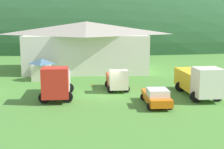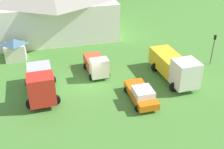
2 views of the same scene
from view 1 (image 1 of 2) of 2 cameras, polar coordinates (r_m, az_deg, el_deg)
ground_plane at (r=33.85m, az=-0.60°, el=-3.64°), size 200.00×200.00×0.00m
forested_hill_backdrop at (r=97.95m, az=-2.65°, el=5.46°), size 145.58×60.00×39.46m
depot_building at (r=49.19m, az=-4.62°, el=5.27°), size 19.27×11.77×7.55m
play_shed_cream at (r=42.29m, az=-12.51°, el=0.97°), size 2.71×2.23×2.90m
crane_truck_red at (r=32.43m, az=-9.94°, el=-1.38°), size 3.43×6.70×3.44m
light_truck_cream at (r=35.71m, az=0.91°, el=-0.94°), size 2.64×4.80×2.50m
heavy_rig_striped at (r=33.88m, az=15.32°, el=-1.07°), size 3.51×7.77×3.35m
service_pickup_orange at (r=29.89m, az=8.03°, el=-3.97°), size 2.48×5.05×1.66m
traffic_cone_near_pickup at (r=38.11m, az=-3.65°, el=-2.08°), size 0.36×0.36×0.63m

